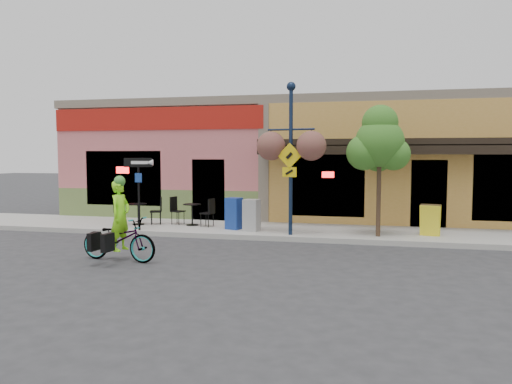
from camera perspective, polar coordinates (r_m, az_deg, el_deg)
ground at (r=13.79m, az=1.87°, el=-6.01°), size 90.00×90.00×0.00m
sidewalk at (r=15.71m, az=3.33°, el=-4.46°), size 24.00×3.00×0.15m
curb at (r=14.31m, az=2.31°, el=-5.33°), size 24.00×0.12×0.15m
building at (r=20.97m, az=5.99°, el=3.68°), size 18.20×8.20×4.50m
bicycle at (r=12.02m, az=-15.41°, el=-5.20°), size 2.02×0.92×1.03m
cyclist_rider at (r=11.96m, az=-15.22°, el=-3.80°), size 0.46×0.64×1.62m
lamp_post at (r=14.33m, az=4.00°, el=3.79°), size 1.47×0.76×4.38m
one_way_sign at (r=15.65m, az=-13.24°, el=-0.25°), size 0.86×0.43×2.21m
cafe_set_left at (r=16.93m, az=-13.32°, el=-2.11°), size 1.71×1.25×0.92m
cafe_set_right at (r=16.45m, az=-7.30°, el=-2.21°), size 1.69×1.13×0.93m
newspaper_box_blue at (r=15.53m, az=-2.54°, el=-2.46°), size 0.53×0.50×0.98m
newspaper_box_grey at (r=15.14m, az=-0.51°, el=-2.66°), size 0.51×0.47×0.96m
street_tree at (r=14.45m, az=13.89°, el=2.42°), size 1.90×1.90×3.75m
sandwich_board at (r=14.95m, az=19.23°, el=-3.12°), size 0.60×0.49×0.90m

